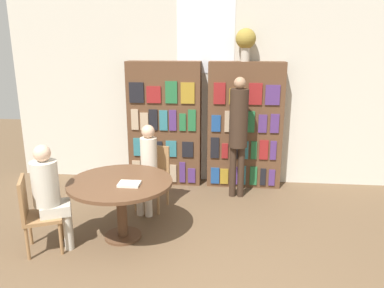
{
  "coord_description": "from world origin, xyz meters",
  "views": [
    {
      "loc": [
        0.39,
        -2.59,
        2.29
      ],
      "look_at": [
        -0.06,
        1.89,
        1.05
      ],
      "focal_mm": 35.0,
      "sensor_mm": 36.0,
      "label": 1
    }
  ],
  "objects": [
    {
      "name": "chair_left_side",
      "position": [
        -0.65,
        2.3,
        0.48
      ],
      "size": [
        0.48,
        0.48,
        0.87
      ],
      "rotation": [
        0.0,
        0.0,
        -3.36
      ],
      "color": "olive",
      "rests_on": "ground_plane"
    },
    {
      "name": "bookshelf_left",
      "position": [
        -0.64,
        3.27,
        0.99
      ],
      "size": [
        1.17,
        0.34,
        1.99
      ],
      "color": "brown",
      "rests_on": "ground_plane"
    },
    {
      "name": "seated_reader_right",
      "position": [
        -1.55,
        1.07,
        0.7
      ],
      "size": [
        0.42,
        0.39,
        1.23
      ],
      "rotation": [
        0.0,
        0.0,
        -1.16
      ],
      "color": "beige",
      "rests_on": "ground_plane"
    },
    {
      "name": "open_book_on_table",
      "position": [
        -0.71,
        1.26,
        0.74
      ],
      "size": [
        0.24,
        0.18,
        0.03
      ],
      "color": "silver",
      "rests_on": "reading_table"
    },
    {
      "name": "bookshelf_right",
      "position": [
        0.64,
        3.27,
        0.99
      ],
      "size": [
        1.17,
        0.34,
        1.99
      ],
      "color": "brown",
      "rests_on": "ground_plane"
    },
    {
      "name": "flower_vase",
      "position": [
        0.61,
        3.28,
        2.3
      ],
      "size": [
        0.3,
        0.3,
        0.49
      ],
      "color": "#B7AD9E",
      "rests_on": "bookshelf_right"
    },
    {
      "name": "seated_reader_left",
      "position": [
        -0.69,
        2.12,
        0.67
      ],
      "size": [
        0.29,
        0.37,
        1.22
      ],
      "rotation": [
        0.0,
        0.0,
        -3.36
      ],
      "color": "beige",
      "rests_on": "ground_plane"
    },
    {
      "name": "wall_back",
      "position": [
        0.0,
        3.47,
        1.51
      ],
      "size": [
        6.4,
        0.07,
        3.0
      ],
      "color": "beige",
      "rests_on": "ground_plane"
    },
    {
      "name": "librarian_standing",
      "position": [
        0.53,
        2.77,
        1.09
      ],
      "size": [
        0.27,
        0.54,
        1.81
      ],
      "color": "#332319",
      "rests_on": "ground_plane"
    },
    {
      "name": "reading_table",
      "position": [
        -0.85,
        1.38,
        0.61
      ],
      "size": [
        1.22,
        1.22,
        0.73
      ],
      "color": "brown",
      "rests_on": "ground_plane"
    },
    {
      "name": "chair_near_camera",
      "position": [
        -1.72,
        1.0,
        0.48
      ],
      "size": [
        0.53,
        0.53,
        0.87
      ],
      "rotation": [
        0.0,
        0.0,
        -1.16
      ],
      "color": "olive",
      "rests_on": "ground_plane"
    }
  ]
}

